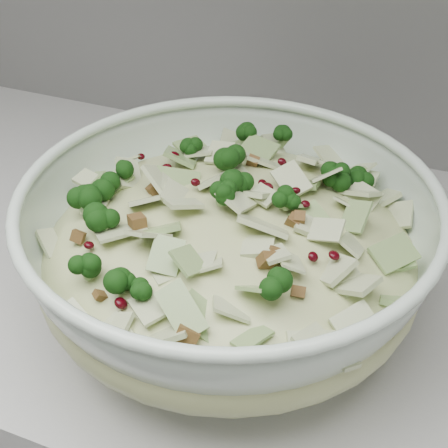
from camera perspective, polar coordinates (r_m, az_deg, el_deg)
name	(u,v)px	position (r m, az deg, el deg)	size (l,w,h in m)	color
mixing_bowl	(229,254)	(0.60, 0.47, -2.74)	(0.51, 0.51, 0.16)	silver
salad	(229,233)	(0.58, 0.49, -0.83)	(0.46, 0.46, 0.16)	beige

